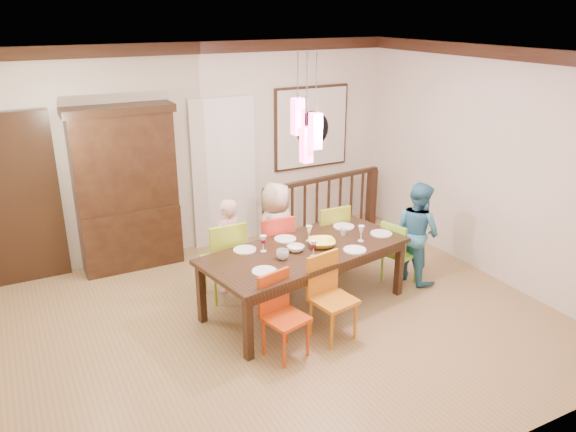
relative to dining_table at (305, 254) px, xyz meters
name	(u,v)px	position (x,y,z in m)	size (l,w,h in m)	color
floor	(279,323)	(-0.43, -0.19, -0.68)	(6.00, 6.00, 0.00)	olive
ceiling	(278,55)	(-0.43, -0.19, 2.22)	(6.00, 6.00, 0.00)	white
wall_back	(199,150)	(-0.43, 2.31, 0.77)	(6.00, 6.00, 0.00)	beige
wall_right	(491,165)	(2.57, -0.19, 0.77)	(5.00, 5.00, 0.00)	beige
crown_molding	(278,64)	(-0.43, -0.19, 2.14)	(6.00, 5.00, 0.16)	black
panel_door	(16,203)	(-2.83, 2.26, 0.37)	(1.04, 0.07, 2.24)	black
white_doorway	(224,174)	(-0.08, 2.28, 0.37)	(0.97, 0.05, 2.22)	silver
painting	(312,128)	(1.37, 2.28, 0.92)	(1.25, 0.06, 1.25)	black
pendant_cluster	(306,130)	(0.00, 0.00, 1.43)	(0.27, 0.21, 1.14)	#FF4C90
dining_table	(305,254)	(0.00, 0.00, 0.00)	(2.53, 1.49, 0.75)	black
chair_far_left	(223,253)	(-0.74, 0.69, -0.11)	(0.45, 0.45, 0.99)	#9BBD28
chair_far_mid	(272,244)	(-0.06, 0.73, -0.13)	(0.45, 0.45, 0.95)	red
chair_far_right	(327,233)	(0.73, 0.72, -0.13)	(0.44, 0.44, 0.95)	#95A524
chair_near_left	(286,312)	(-0.65, -0.76, -0.18)	(0.48, 0.48, 0.87)	#C23C0B
chair_near_mid	(334,294)	(-0.05, -0.71, -0.15)	(0.48, 0.48, 0.92)	#C97216
chair_end_right	(400,248)	(1.39, 0.01, -0.20)	(0.46, 0.46, 0.83)	#77BC2E
china_hutch	(126,189)	(-1.51, 2.11, 0.42)	(1.37, 0.46, 2.18)	black
balustrade	(323,206)	(1.29, 1.76, -0.18)	(2.09, 0.30, 0.96)	black
person_far_left	(227,246)	(-0.62, 0.83, -0.08)	(0.43, 0.28, 1.19)	#FFC2CC
person_far_mid	(276,233)	(0.03, 0.79, -0.02)	(0.64, 0.42, 1.31)	#C6B296
person_end_right	(417,232)	(1.62, -0.02, -0.02)	(0.63, 0.49, 1.31)	teal
serving_bowl	(322,243)	(0.20, -0.03, 0.11)	(0.31, 0.31, 0.08)	#F4EB45
small_bowl	(296,248)	(-0.13, -0.01, 0.11)	(0.20, 0.20, 0.06)	white
cup_left	(282,254)	(-0.36, -0.13, 0.13)	(0.14, 0.14, 0.11)	silver
cup_right	(343,232)	(0.60, 0.14, 0.12)	(0.10, 0.10, 0.09)	silver
plate_far_left	(245,250)	(-0.63, 0.27, 0.08)	(0.26, 0.26, 0.01)	white
plate_far_mid	(285,239)	(-0.08, 0.34, 0.08)	(0.26, 0.26, 0.01)	white
plate_far_right	(344,226)	(0.75, 0.36, 0.08)	(0.26, 0.26, 0.01)	white
plate_near_left	(264,271)	(-0.67, -0.33, 0.08)	(0.26, 0.26, 0.01)	white
plate_near_mid	(355,250)	(0.47, -0.31, 0.08)	(0.26, 0.26, 0.01)	white
plate_end_right	(381,234)	(1.03, -0.05, 0.08)	(0.26, 0.26, 0.01)	white
wine_glass_a	(263,244)	(-0.45, 0.15, 0.17)	(0.08, 0.08, 0.19)	#590C19
wine_glass_b	(309,233)	(0.15, 0.17, 0.17)	(0.08, 0.08, 0.19)	silver
wine_glass_c	(313,249)	(-0.03, -0.23, 0.17)	(0.08, 0.08, 0.19)	#590C19
wine_glass_d	(361,233)	(0.69, -0.11, 0.17)	(0.08, 0.08, 0.19)	silver
napkin	(317,259)	(-0.03, -0.32, 0.08)	(0.18, 0.14, 0.01)	#D83359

